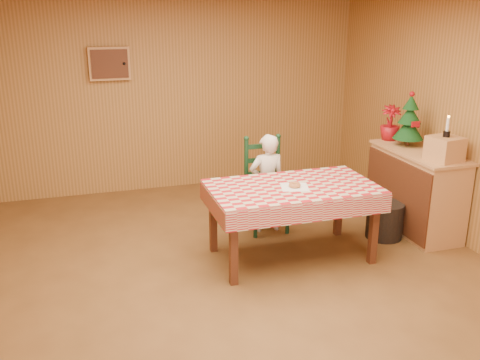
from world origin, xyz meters
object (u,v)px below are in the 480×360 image
at_px(ladder_chair, 265,187).
at_px(storage_bin, 385,220).
at_px(shelf_unit, 415,190).
at_px(crate, 445,149).
at_px(christmas_tree, 409,121).
at_px(seated_child, 267,183).
at_px(dining_table, 292,194).

bearing_deg(ladder_chair, storage_bin, -28.59).
distance_m(ladder_chair, shelf_unit, 1.70).
height_order(shelf_unit, crate, crate).
relative_size(ladder_chair, storage_bin, 2.70).
height_order(ladder_chair, shelf_unit, ladder_chair).
xyz_separation_m(ladder_chair, christmas_tree, (1.62, -0.28, 0.71)).
bearing_deg(seated_child, shelf_unit, 163.74).
xyz_separation_m(crate, storage_bin, (-0.45, 0.29, -0.86)).
bearing_deg(shelf_unit, seated_child, 163.74).
distance_m(dining_table, christmas_tree, 1.78).
bearing_deg(ladder_chair, crate, -29.76).
distance_m(dining_table, seated_child, 0.74).
bearing_deg(seated_child, dining_table, 90.00).
height_order(seated_child, shelf_unit, seated_child).
distance_m(shelf_unit, crate, 0.71).
bearing_deg(christmas_tree, storage_bin, -140.89).
height_order(ladder_chair, christmas_tree, christmas_tree).
xyz_separation_m(seated_child, crate, (1.62, -0.87, 0.49)).
height_order(shelf_unit, christmas_tree, christmas_tree).
relative_size(crate, storage_bin, 0.75).
xyz_separation_m(ladder_chair, storage_bin, (1.18, -0.64, -0.30)).
height_order(seated_child, crate, crate).
distance_m(ladder_chair, crate, 1.95).
xyz_separation_m(crate, christmas_tree, (-0.00, 0.65, 0.16)).
bearing_deg(storage_bin, dining_table, -172.91).
relative_size(ladder_chair, shelf_unit, 0.87).
relative_size(seated_child, crate, 3.75).
bearing_deg(crate, dining_table, 175.05).
distance_m(crate, storage_bin, 1.01).
distance_m(seated_child, storage_bin, 1.36).
bearing_deg(crate, storage_bin, 147.29).
bearing_deg(storage_bin, shelf_unit, 14.50).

